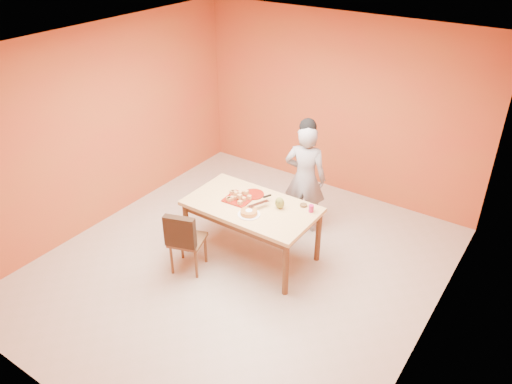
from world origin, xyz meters
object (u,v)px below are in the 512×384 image
Objects in this scene: dining_table at (251,211)px; checker_tin at (303,205)px; magenta_glass at (311,208)px; egg_ornament at (280,203)px; red_dinner_plate at (253,194)px; pastry_platter at (239,199)px; sponge_cake at (249,212)px; dining_chair at (186,239)px; person at (305,178)px.

dining_table is 0.64m from checker_tin.
checker_tin is at bearing 156.91° from magenta_glass.
magenta_glass is at bearing 33.11° from egg_ornament.
red_dinner_plate is 1.81× the size of egg_ornament.
checker_tin is (0.22, 0.20, -0.06)m from egg_ornament.
dining_table is 0.23m from pastry_platter.
sponge_cake is (0.10, -0.20, 0.13)m from dining_table.
dining_chair is at bearing -113.33° from red_dinner_plate.
person is 4.84× the size of pastry_platter.
pastry_platter is 0.81m from checker_tin.
magenta_glass is (0.68, 0.27, 0.14)m from dining_table.
magenta_glass is (0.57, 0.47, 0.01)m from sponge_cake.
sponge_cake is at bearing -62.72° from dining_table.
person is (0.22, 0.94, 0.11)m from dining_table.
pastry_platter is at bearing -163.89° from magenta_glass.
dining_table is at bearing -148.52° from checker_tin.
red_dinner_plate is 0.45m from egg_ornament.
person is at bearing 124.41° from magenta_glass.
sponge_cake reaches higher than red_dinner_plate.
checker_tin reaches higher than red_dinner_plate.
red_dinner_plate is (0.09, 0.19, -0.00)m from pastry_platter.
sponge_cake is at bearing 18.94° from dining_chair.
egg_ornament is at bearing 81.65° from person.
red_dinner_plate is 1.34× the size of sponge_cake.
person is 7.67× the size of sponge_cake.
red_dinner_plate is (0.38, 0.88, 0.32)m from dining_chair.
egg_ornament is at bearing 21.46° from dining_table.
sponge_cake reaches higher than pastry_platter.
dining_chair is 1.79m from person.
person reaches higher than checker_tin.
sponge_cake reaches higher than checker_tin.
person is at bearing 108.15° from egg_ornament.
person reaches higher than egg_ornament.
person is at bearing 65.24° from pastry_platter.
dining_table is 0.26m from sponge_cake.
magenta_glass reaches higher than pastry_platter.
red_dinner_plate is (-0.12, 0.21, 0.10)m from dining_table.
pastry_platter is (0.29, 0.68, 0.32)m from dining_chair.
dining_chair is 2.70× the size of pastry_platter.
sponge_cake is (0.60, 0.47, 0.35)m from dining_chair.
checker_tin reaches higher than dining_table.
sponge_cake reaches higher than dining_table.
dining_chair is at bearing -142.15° from sponge_cake.
egg_ornament is 0.38m from magenta_glass.
person is at bearing 84.13° from sponge_cake.
sponge_cake is 0.74m from magenta_glass.
person is 5.72× the size of red_dinner_plate.
checker_tin is (-0.14, 0.06, -0.03)m from magenta_glass.
dining_chair reaches higher than magenta_glass.
magenta_glass is 1.02× the size of checker_tin.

